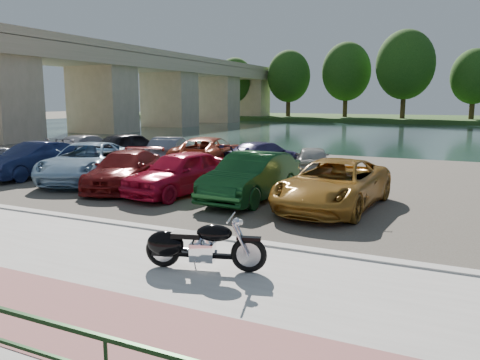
# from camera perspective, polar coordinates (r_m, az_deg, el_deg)

# --- Properties ---
(ground) EXTENTS (200.00, 200.00, 0.00)m
(ground) POSITION_cam_1_polar(r_m,az_deg,el_deg) (9.36, -8.77, -10.72)
(ground) COLOR #595447
(ground) RESTS_ON ground
(promenade) EXTENTS (60.00, 6.00, 0.10)m
(promenade) POSITION_cam_1_polar(r_m,az_deg,el_deg) (8.59, -12.60, -12.39)
(promenade) COLOR #B3B0A9
(promenade) RESTS_ON ground
(pink_path) EXTENTS (60.00, 2.00, 0.01)m
(pink_path) POSITION_cam_1_polar(r_m,az_deg,el_deg) (7.55, -19.87, -15.50)
(pink_path) COLOR #A25E5B
(pink_path) RESTS_ON promenade
(kerb) EXTENTS (60.00, 0.30, 0.14)m
(kerb) POSITION_cam_1_polar(r_m,az_deg,el_deg) (10.96, -2.88, -7.16)
(kerb) COLOR #B3B0A9
(kerb) RESTS_ON ground
(parking_lot) EXTENTS (60.00, 18.00, 0.04)m
(parking_lot) POSITION_cam_1_polar(r_m,az_deg,el_deg) (19.17, 9.94, -0.12)
(parking_lot) COLOR #48433A
(parking_lot) RESTS_ON ground
(river) EXTENTS (120.00, 40.00, 0.00)m
(river) POSITION_cam_1_polar(r_m,az_deg,el_deg) (47.60, 19.38, 5.27)
(river) COLOR #192D2A
(river) RESTS_ON ground
(far_bank) EXTENTS (120.00, 24.00, 0.60)m
(far_bank) POSITION_cam_1_polar(r_m,az_deg,el_deg) (79.44, 21.91, 6.91)
(far_bank) COLOR #244619
(far_bank) RESTS_ON ground
(bridge) EXTENTS (7.00, 56.00, 8.55)m
(bridge) POSITION_cam_1_polar(r_m,az_deg,el_deg) (58.49, -9.19, 11.83)
(bridge) COLOR tan
(bridge) RESTS_ON ground
(far_trees) EXTENTS (70.25, 10.68, 12.52)m
(far_trees) POSITION_cam_1_polar(r_m,az_deg,el_deg) (73.14, 25.43, 12.14)
(far_trees) COLOR #3A2A15
(far_trees) RESTS_ON far_bank
(motorcycle) EXTENTS (2.28, 0.97, 1.05)m
(motorcycle) POSITION_cam_1_polar(r_m,az_deg,el_deg) (8.89, -5.64, -7.92)
(motorcycle) COLOR black
(motorcycle) RESTS_ON promenade
(car_1) EXTENTS (1.69, 4.46, 1.45)m
(car_1) POSITION_cam_1_polar(r_m,az_deg,el_deg) (21.46, -23.74, 2.26)
(car_1) COLOR #141D40
(car_1) RESTS_ON parking_lot
(car_2) EXTENTS (4.37, 6.03, 1.52)m
(car_2) POSITION_cam_1_polar(r_m,az_deg,el_deg) (19.67, -18.13, 2.10)
(car_2) COLOR #8AADC9
(car_2) RESTS_ON parking_lot
(car_3) EXTENTS (3.22, 5.02, 1.35)m
(car_3) POSITION_cam_1_polar(r_m,az_deg,el_deg) (17.66, -13.81, 1.20)
(car_3) COLOR #600D0E
(car_3) RESTS_ON parking_lot
(car_4) EXTENTS (2.44, 4.64, 1.50)m
(car_4) POSITION_cam_1_polar(r_m,az_deg,el_deg) (16.15, -7.37, 0.90)
(car_4) COLOR #B00B2A
(car_4) RESTS_ON parking_lot
(car_5) EXTENTS (1.81, 4.70, 1.53)m
(car_5) POSITION_cam_1_polar(r_m,az_deg,el_deg) (15.14, 1.43, 0.42)
(car_5) COLOR #103E19
(car_5) RESTS_ON parking_lot
(car_6) EXTENTS (2.81, 5.40, 1.45)m
(car_6) POSITION_cam_1_polar(r_m,az_deg,el_deg) (14.24, 11.35, -0.51)
(car_6) COLOR #AA7527
(car_6) RESTS_ON parking_lot
(car_7) EXTENTS (2.25, 4.77, 1.34)m
(car_7) POSITION_cam_1_polar(r_m,az_deg,el_deg) (27.07, -18.08, 3.87)
(car_7) COLOR gray
(car_7) RESTS_ON parking_lot
(car_8) EXTENTS (2.97, 4.85, 1.54)m
(car_8) POSITION_cam_1_polar(r_m,az_deg,el_deg) (25.56, -13.12, 4.00)
(car_8) COLOR black
(car_8) RESTS_ON parking_lot
(car_9) EXTENTS (2.62, 4.31, 1.34)m
(car_9) POSITION_cam_1_polar(r_m,az_deg,el_deg) (24.48, -8.50, 3.67)
(car_9) COLOR slate
(car_9) RESTS_ON parking_lot
(car_10) EXTENTS (3.51, 5.77, 1.49)m
(car_10) POSITION_cam_1_polar(r_m,az_deg,el_deg) (22.34, -3.91, 3.38)
(car_10) COLOR maroon
(car_10) RESTS_ON parking_lot
(car_11) EXTENTS (3.02, 4.79, 1.29)m
(car_11) POSITION_cam_1_polar(r_m,az_deg,el_deg) (21.98, 2.94, 3.02)
(car_11) COLOR navy
(car_11) RESTS_ON parking_lot
(car_12) EXTENTS (2.52, 3.93, 1.25)m
(car_12) POSITION_cam_1_polar(r_m,az_deg,el_deg) (20.82, 8.82, 2.47)
(car_12) COLOR #A1A19D
(car_12) RESTS_ON parking_lot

